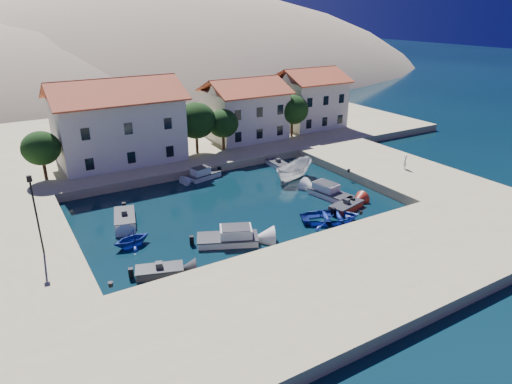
% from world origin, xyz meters
% --- Properties ---
extents(ground, '(400.00, 400.00, 0.00)m').
position_xyz_m(ground, '(0.00, 0.00, 0.00)').
color(ground, black).
rests_on(ground, ground).
extents(quay_south, '(52.00, 12.00, 1.00)m').
position_xyz_m(quay_south, '(0.00, -6.00, 0.50)').
color(quay_south, tan).
rests_on(quay_south, ground).
extents(quay_east, '(11.00, 20.00, 1.00)m').
position_xyz_m(quay_east, '(20.50, 10.00, 0.50)').
color(quay_east, tan).
rests_on(quay_east, ground).
extents(quay_west, '(8.00, 20.00, 1.00)m').
position_xyz_m(quay_west, '(-19.00, 10.00, 0.50)').
color(quay_west, tan).
rests_on(quay_west, ground).
extents(quay_north, '(80.00, 36.00, 1.00)m').
position_xyz_m(quay_north, '(2.00, 38.00, 0.50)').
color(quay_north, tan).
rests_on(quay_north, ground).
extents(hills, '(254.00, 176.00, 99.00)m').
position_xyz_m(hills, '(20.64, 123.62, -23.40)').
color(hills, tan).
rests_on(hills, ground).
extents(building_left, '(14.70, 9.45, 9.70)m').
position_xyz_m(building_left, '(-6.00, 28.00, 5.94)').
color(building_left, beige).
rests_on(building_left, quay_north).
extents(building_mid, '(10.50, 8.40, 8.30)m').
position_xyz_m(building_mid, '(12.00, 29.00, 5.22)').
color(building_mid, beige).
rests_on(building_mid, quay_north).
extents(building_right, '(9.45, 8.40, 8.80)m').
position_xyz_m(building_right, '(24.00, 30.00, 5.47)').
color(building_right, beige).
rests_on(building_right, quay_north).
extents(trees, '(37.30, 5.30, 6.45)m').
position_xyz_m(trees, '(4.51, 25.46, 4.84)').
color(trees, '#382314').
rests_on(trees, quay_north).
extents(lamppost, '(0.35, 0.25, 6.22)m').
position_xyz_m(lamppost, '(-17.50, 8.00, 4.75)').
color(lamppost, black).
rests_on(lamppost, quay_west).
extents(bollards, '(29.36, 9.56, 0.30)m').
position_xyz_m(bollards, '(2.80, 3.87, 1.15)').
color(bollards, black).
rests_on(bollards, ground).
extents(motorboat_grey_sw, '(3.76, 2.55, 1.25)m').
position_xyz_m(motorboat_grey_sw, '(-10.51, 2.05, 0.30)').
color(motorboat_grey_sw, '#303135').
rests_on(motorboat_grey_sw, ground).
extents(cabin_cruiser_south, '(5.50, 4.08, 1.60)m').
position_xyz_m(cabin_cruiser_south, '(-3.95, 3.82, 0.48)').
color(cabin_cruiser_south, silver).
rests_on(cabin_cruiser_south, ground).
extents(rowboat_south, '(6.57, 5.76, 1.13)m').
position_xyz_m(rowboat_south, '(6.11, 2.71, 0.00)').
color(rowboat_south, '#1C329A').
rests_on(rowboat_south, ground).
extents(motorboat_red_se, '(4.04, 2.55, 1.25)m').
position_xyz_m(motorboat_red_se, '(9.20, 4.03, 0.29)').
color(motorboat_red_se, maroon).
rests_on(motorboat_red_se, ground).
extents(cabin_cruiser_east, '(2.81, 5.09, 1.60)m').
position_xyz_m(cabin_cruiser_east, '(9.74, 7.11, 0.48)').
color(cabin_cruiser_east, silver).
rests_on(cabin_cruiser_east, ground).
extents(boat_east, '(6.29, 4.04, 2.27)m').
position_xyz_m(boat_east, '(9.56, 13.39, 0.00)').
color(boat_east, silver).
rests_on(boat_east, ground).
extents(motorboat_white_ne, '(1.82, 3.59, 1.25)m').
position_xyz_m(motorboat_white_ne, '(10.48, 18.05, 0.30)').
color(motorboat_white_ne, silver).
rests_on(motorboat_white_ne, ground).
extents(rowboat_west, '(3.49, 3.15, 1.62)m').
position_xyz_m(rowboat_west, '(-10.96, 7.44, 0.00)').
color(rowboat_west, '#1C329A').
rests_on(rowboat_west, ground).
extents(motorboat_white_west, '(2.82, 4.47, 1.25)m').
position_xyz_m(motorboat_white_west, '(-10.12, 12.49, 0.29)').
color(motorboat_white_west, silver).
rests_on(motorboat_white_west, ground).
extents(cabin_cruiser_north, '(4.09, 2.44, 1.60)m').
position_xyz_m(cabin_cruiser_north, '(0.94, 18.98, 0.48)').
color(cabin_cruiser_north, silver).
rests_on(cabin_cruiser_north, ground).
extents(pedestrian, '(0.71, 0.61, 1.63)m').
position_xyz_m(pedestrian, '(20.91, 7.54, 1.82)').
color(pedestrian, silver).
rests_on(pedestrian, quay_east).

